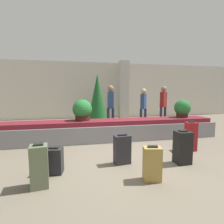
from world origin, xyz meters
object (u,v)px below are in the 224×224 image
pillar (123,90)px  potted_plant_1 (82,110)px  potted_plant_0 (182,109)px  suitcase_4 (54,161)px  traveler_2 (111,103)px  suitcase_5 (122,150)px  suitcase_2 (183,147)px  traveler_0 (163,102)px  suitcase_0 (191,136)px  suitcase_1 (39,166)px  traveler_1 (143,104)px  suitcase_3 (152,164)px  decorated_tree (97,97)px

pillar → potted_plant_1: bearing=-121.3°
pillar → potted_plant_0: pillar is taller
suitcase_4 → traveler_2: bearing=72.8°
potted_plant_0 → suitcase_5: bearing=-143.5°
suitcase_2 → traveler_2: traveler_2 is taller
potted_plant_1 → traveler_0: (3.63, 1.67, 0.12)m
pillar → suitcase_0: pillar is taller
suitcase_5 → suitcase_1: bearing=-165.5°
traveler_1 → suitcase_4: bearing=178.4°
suitcase_5 → traveler_0: (2.89, 3.68, 0.76)m
suitcase_0 → traveler_2: (-1.51, 3.00, 0.71)m
potted_plant_0 → suitcase_1: bearing=-148.2°
suitcase_3 → traveler_2: traveler_2 is taller
suitcase_3 → suitcase_4: (-1.67, 0.61, -0.05)m
suitcase_3 → suitcase_5: 0.84m
suitcase_5 → traveler_1: traveler_1 is taller
suitcase_0 → suitcase_4: 3.38m
suitcase_0 → suitcase_1: suitcase_0 is taller
potted_plant_1 → traveler_0: bearing=24.7°
suitcase_2 → potted_plant_1: (-1.99, 2.26, 0.60)m
suitcase_0 → traveler_0: traveler_0 is taller
suitcase_1 → decorated_tree: decorated_tree is taller
suitcase_2 → potted_plant_0: size_ratio=1.17×
suitcase_1 → suitcase_4: suitcase_1 is taller
pillar → traveler_0: bearing=-63.2°
traveler_0 → traveler_1: 0.97m
potted_plant_0 → traveler_1: size_ratio=0.37×
potted_plant_1 → suitcase_1: bearing=-106.7°
suitcase_3 → suitcase_4: size_ratio=1.21×
decorated_tree → suitcase_4: bearing=-105.4°
suitcase_2 → traveler_1: traveler_1 is taller
traveler_0 → decorated_tree: decorated_tree is taller
potted_plant_1 → decorated_tree: (0.88, 3.27, 0.34)m
suitcase_5 → potted_plant_0: (2.73, 2.02, 0.63)m
potted_plant_1 → decorated_tree: bearing=74.9°
traveler_0 → traveler_2: bearing=150.5°
traveler_2 → pillar: bearing=150.8°
suitcase_2 → suitcase_3: bearing=-150.6°
suitcase_0 → traveler_0: size_ratio=0.43×
suitcase_4 → suitcase_5: 1.36m
pillar → traveler_1: size_ratio=1.93×
traveler_2 → decorated_tree: size_ratio=0.74×
suitcase_0 → traveler_0: (0.92, 3.21, 0.70)m
suitcase_4 → traveler_1: (3.27, 3.79, 0.75)m
decorated_tree → traveler_1: bearing=-43.1°
traveler_0 → traveler_2: traveler_2 is taller
traveler_1 → decorated_tree: 2.45m
suitcase_1 → traveler_2: traveler_2 is taller
pillar → suitcase_4: bearing=-116.2°
suitcase_0 → traveler_2: 3.44m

